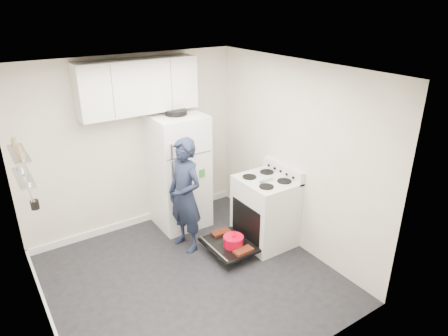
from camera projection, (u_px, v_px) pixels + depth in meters
room at (183, 189)px, 4.42m from camera, size 3.21×3.21×2.51m
electric_range at (264, 212)px, 5.46m from camera, size 0.66×0.76×1.10m
open_oven_door at (231, 243)px, 5.26m from camera, size 0.55×0.70×0.22m
refrigerator at (179, 171)px, 5.79m from camera, size 0.72×0.74×1.76m
upper_cabinets at (138, 86)px, 5.21m from camera, size 1.60×0.33×0.70m
wall_shelf_rack at (22, 166)px, 3.83m from camera, size 0.14×0.60×0.61m
person at (185, 196)px, 5.21m from camera, size 0.47×0.63×1.56m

